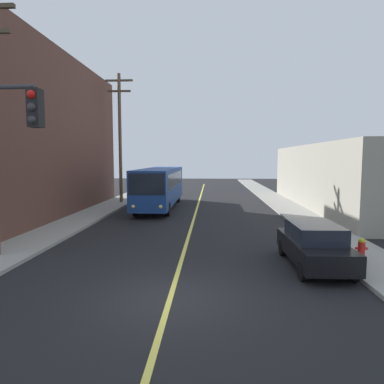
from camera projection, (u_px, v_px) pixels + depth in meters
ground_plane at (170, 299)px, 9.86m from camera, size 120.00×120.00×0.00m
sidewalk_left at (67, 226)px, 20.20m from camera, size 2.50×90.00×0.15m
sidewalk_right at (320, 229)px, 19.38m from camera, size 2.50×90.00×0.15m
lane_stripe_center at (195, 214)px, 24.76m from camera, size 0.16×60.00×0.01m
building_right_warehouse at (379, 177)px, 27.48m from camera, size 12.00×21.77×5.07m
city_bus at (160, 185)px, 28.15m from camera, size 2.61×12.17×3.20m
parked_car_black at (314, 244)px, 12.70m from camera, size 1.89×4.43×1.62m
utility_pole_mid at (120, 133)px, 30.30m from camera, size 2.40×0.28×11.17m
fire_hydrant at (361, 249)px, 13.09m from camera, size 0.44×0.26×0.84m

